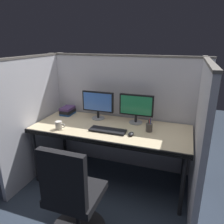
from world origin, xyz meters
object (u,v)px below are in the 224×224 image
(monitor_right, at_px, (136,107))
(keyboard_main, at_px, (108,130))
(book_stack, at_px, (68,111))
(coffee_mug, at_px, (59,125))
(desk, at_px, (110,131))
(pen_cup, at_px, (149,127))
(office_chair, at_px, (74,206))
(monitor_left, at_px, (98,103))
(computer_mouse, at_px, (131,134))

(monitor_right, bearing_deg, keyboard_main, -123.87)
(book_stack, xyz_separation_m, coffee_mug, (0.18, -0.50, -0.01))
(desk, xyz_separation_m, pen_cup, (0.46, 0.04, 0.10))
(office_chair, distance_m, monitor_right, 1.36)
(office_chair, xyz_separation_m, keyboard_main, (0.01, 0.83, 0.39))
(desk, relative_size, monitor_left, 4.42)
(office_chair, xyz_separation_m, monitor_left, (-0.26, 1.19, 0.59))
(monitor_left, relative_size, keyboard_main, 1.00)
(computer_mouse, distance_m, pen_cup, 0.25)
(desk, relative_size, pen_cup, 12.01)
(keyboard_main, xyz_separation_m, book_stack, (-0.75, 0.38, 0.04))
(book_stack, bearing_deg, computer_mouse, -20.91)
(desk, xyz_separation_m, coffee_mug, (-0.56, -0.24, 0.10))
(office_chair, xyz_separation_m, monitor_right, (0.26, 1.20, 0.59))
(computer_mouse, relative_size, coffee_mug, 0.76)
(coffee_mug, bearing_deg, book_stack, 109.35)
(office_chair, relative_size, pen_cup, 6.16)
(keyboard_main, bearing_deg, coffee_mug, -167.64)
(monitor_left, bearing_deg, pen_cup, -15.28)
(keyboard_main, xyz_separation_m, pen_cup, (0.45, 0.16, 0.04))
(monitor_left, distance_m, monitor_right, 0.52)
(monitor_right, xyz_separation_m, pen_cup, (0.21, -0.21, -0.17))
(desk, distance_m, computer_mouse, 0.33)
(monitor_right, height_order, book_stack, monitor_right)
(monitor_right, height_order, coffee_mug, monitor_right)
(desk, xyz_separation_m, book_stack, (-0.74, 0.26, 0.10))
(pen_cup, bearing_deg, keyboard_main, -161.03)
(desk, bearing_deg, keyboard_main, -85.45)
(pen_cup, relative_size, coffee_mug, 1.26)
(office_chair, bearing_deg, monitor_right, 83.01)
(keyboard_main, distance_m, book_stack, 0.84)
(keyboard_main, relative_size, pen_cup, 2.72)
(keyboard_main, height_order, computer_mouse, computer_mouse)
(office_chair, distance_m, monitor_left, 1.35)
(computer_mouse, bearing_deg, book_stack, 159.09)
(keyboard_main, bearing_deg, monitor_right, 56.13)
(computer_mouse, distance_m, book_stack, 1.11)
(desk, bearing_deg, computer_mouse, -24.39)
(office_chair, bearing_deg, pen_cup, 69.86)
(pen_cup, xyz_separation_m, coffee_mug, (-1.03, -0.28, -0.00))
(computer_mouse, bearing_deg, desk, 155.61)
(desk, xyz_separation_m, office_chair, (-0.00, -0.94, -0.33))
(desk, xyz_separation_m, monitor_left, (-0.26, 0.24, 0.27))
(monitor_left, xyz_separation_m, pen_cup, (0.72, -0.20, -0.17))
(keyboard_main, height_order, pen_cup, pen_cup)
(pen_cup, bearing_deg, monitor_right, 134.95)
(keyboard_main, height_order, book_stack, book_stack)
(office_chair, distance_m, book_stack, 1.48)
(pen_cup, bearing_deg, monitor_left, 164.72)
(pen_cup, bearing_deg, coffee_mug, -164.67)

